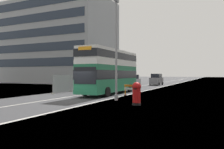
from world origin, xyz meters
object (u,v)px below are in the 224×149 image
roadworks_barrier (132,89)px  red_pillar_postbox (137,92)px  car_receding_mid (156,80)px  lamppost_foreground (116,53)px  double_decker_bus (110,71)px  car_oncoming_near (132,81)px

roadworks_barrier → red_pillar_postbox: bearing=-66.4°
red_pillar_postbox → car_receding_mid: (-6.03, 28.66, 0.13)m
lamppost_foreground → red_pillar_postbox: lamppost_foreground is taller
lamppost_foreground → roadworks_barrier: bearing=91.6°
lamppost_foreground → car_receding_mid: lamppost_foreground is taller
double_decker_bus → red_pillar_postbox: size_ratio=6.61×
lamppost_foreground → red_pillar_postbox: bearing=-37.6°
roadworks_barrier → double_decker_bus: bearing=156.5°
lamppost_foreground → red_pillar_postbox: 4.48m
double_decker_bus → lamppost_foreground: size_ratio=1.29×
red_pillar_postbox → car_oncoming_near: bearing=111.4°
roadworks_barrier → car_oncoming_near: (-5.96, 15.93, 0.23)m
double_decker_bus → car_receding_mid: double_decker_bus is taller
double_decker_bus → car_oncoming_near: 14.93m
red_pillar_postbox → roadworks_barrier: red_pillar_postbox is taller
red_pillar_postbox → car_oncoming_near: car_oncoming_near is taller
double_decker_bus → car_oncoming_near: double_decker_bus is taller
car_oncoming_near → double_decker_bus: bearing=-79.1°
double_decker_bus → car_oncoming_near: size_ratio=2.65×
double_decker_bus → red_pillar_postbox: double_decker_bus is taller
red_pillar_postbox → car_receding_mid: size_ratio=0.38×
car_receding_mid → red_pillar_postbox: bearing=-78.1°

